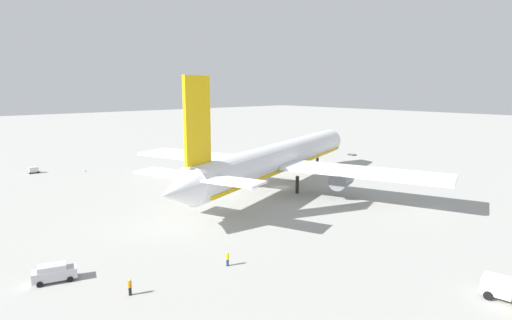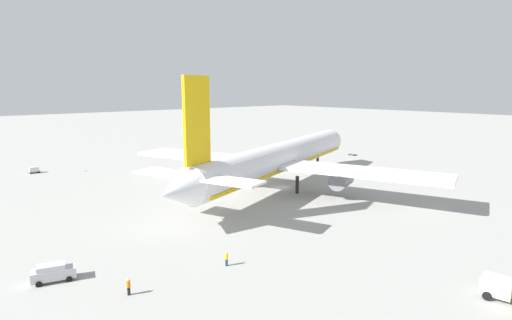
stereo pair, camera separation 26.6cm
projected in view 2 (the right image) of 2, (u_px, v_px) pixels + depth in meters
The scene contains 9 objects.
ground_plane at pixel (281, 187), 89.48m from camera, with size 600.00×600.00×0.00m, color #9E9E99.
airliner at pixel (279, 159), 87.20m from camera, with size 71.21×67.16×22.96m.
service_truck_2 at pixel (508, 288), 41.50m from camera, with size 2.98×4.82×2.64m.
service_van at pixel (53, 272), 45.90m from camera, with size 4.88×3.09×1.97m.
baggage_cart_0 at pixel (34, 170), 104.12m from camera, with size 3.11×1.56×1.53m.
baggage_cart_1 at pixel (353, 154), 131.63m from camera, with size 1.62×3.00×0.40m.
ground_worker_1 at pixel (129, 287), 42.81m from camera, with size 0.41×0.41×1.77m.
ground_worker_4 at pixel (226, 259), 49.85m from camera, with size 0.42×0.42×1.74m.
traffic_cone_1 at pixel (86, 171), 106.01m from camera, with size 0.36×0.36×0.55m, color orange.
Camera 2 is at (-61.30, -62.16, 21.18)m, focal length 29.11 mm.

